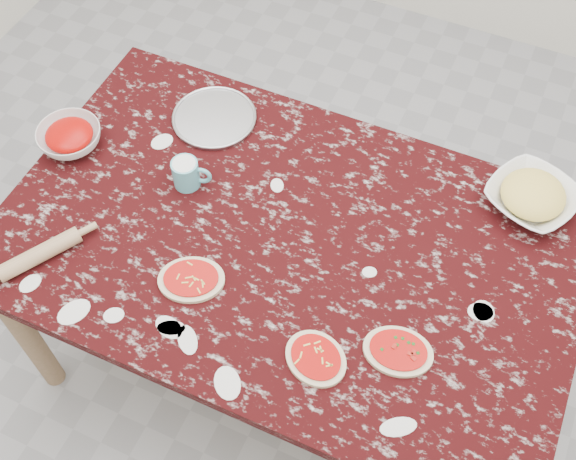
{
  "coord_description": "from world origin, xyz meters",
  "views": [
    {
      "loc": [
        0.44,
        -0.98,
        2.38
      ],
      "look_at": [
        0.0,
        0.0,
        0.8
      ],
      "focal_mm": 44.2,
      "sensor_mm": 36.0,
      "label": 1
    }
  ],
  "objects_px": {
    "worktable": "(288,256)",
    "sauce_bowl": "(70,138)",
    "cheese_bowl": "(531,198)",
    "flour_mug": "(187,173)",
    "rolling_pin": "(39,254)",
    "pizza_tray": "(214,118)"
  },
  "relations": [
    {
      "from": "pizza_tray",
      "to": "rolling_pin",
      "type": "distance_m",
      "value": 0.67
    },
    {
      "from": "worktable",
      "to": "sauce_bowl",
      "type": "bearing_deg",
      "value": 176.08
    },
    {
      "from": "pizza_tray",
      "to": "flour_mug",
      "type": "distance_m",
      "value": 0.26
    },
    {
      "from": "worktable",
      "to": "sauce_bowl",
      "type": "xyz_separation_m",
      "value": [
        -0.74,
        0.05,
        0.11
      ]
    },
    {
      "from": "flour_mug",
      "to": "pizza_tray",
      "type": "bearing_deg",
      "value": 100.79
    },
    {
      "from": "worktable",
      "to": "cheese_bowl",
      "type": "xyz_separation_m",
      "value": [
        0.58,
        0.39,
        0.11
      ]
    },
    {
      "from": "cheese_bowl",
      "to": "rolling_pin",
      "type": "xyz_separation_m",
      "value": [
        -1.16,
        -0.72,
        -0.01
      ]
    },
    {
      "from": "flour_mug",
      "to": "worktable",
      "type": "bearing_deg",
      "value": -10.31
    },
    {
      "from": "sauce_bowl",
      "to": "cheese_bowl",
      "type": "distance_m",
      "value": 1.36
    },
    {
      "from": "sauce_bowl",
      "to": "worktable",
      "type": "bearing_deg",
      "value": -3.92
    },
    {
      "from": "cheese_bowl",
      "to": "flour_mug",
      "type": "distance_m",
      "value": 0.98
    },
    {
      "from": "pizza_tray",
      "to": "rolling_pin",
      "type": "relative_size",
      "value": 1.11
    },
    {
      "from": "cheese_bowl",
      "to": "rolling_pin",
      "type": "height_order",
      "value": "cheese_bowl"
    },
    {
      "from": "worktable",
      "to": "cheese_bowl",
      "type": "bearing_deg",
      "value": 34.26
    },
    {
      "from": "cheese_bowl",
      "to": "worktable",
      "type": "bearing_deg",
      "value": -145.74
    },
    {
      "from": "pizza_tray",
      "to": "cheese_bowl",
      "type": "xyz_separation_m",
      "value": [
        0.97,
        0.08,
        0.02
      ]
    },
    {
      "from": "rolling_pin",
      "to": "sauce_bowl",
      "type": "bearing_deg",
      "value": 112.26
    },
    {
      "from": "flour_mug",
      "to": "rolling_pin",
      "type": "distance_m",
      "value": 0.46
    },
    {
      "from": "cheese_bowl",
      "to": "sauce_bowl",
      "type": "bearing_deg",
      "value": -165.43
    },
    {
      "from": "pizza_tray",
      "to": "cheese_bowl",
      "type": "bearing_deg",
      "value": 4.43
    },
    {
      "from": "pizza_tray",
      "to": "flour_mug",
      "type": "height_order",
      "value": "flour_mug"
    },
    {
      "from": "worktable",
      "to": "flour_mug",
      "type": "bearing_deg",
      "value": 169.69
    }
  ]
}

